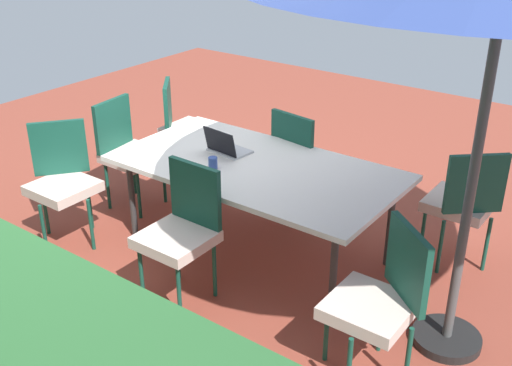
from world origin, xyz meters
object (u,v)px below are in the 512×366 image
at_px(chair_south, 303,158).
at_px(chair_southwest, 464,200).
at_px(chair_southeast, 184,125).
at_px(chair_northwest, 380,297).
at_px(chair_northeast, 62,178).
at_px(chair_north, 182,228).
at_px(dining_table, 256,171).
at_px(chair_east, 128,148).
at_px(laptop, 226,147).
at_px(cup, 213,163).

bearing_deg(chair_south, chair_southwest, -170.40).
distance_m(chair_southeast, chair_northwest, 3.17).
height_order(chair_south, chair_northeast, same).
bearing_deg(chair_northeast, chair_north, -52.89).
bearing_deg(chair_south, chair_northwest, 143.07).
bearing_deg(chair_northeast, dining_table, -22.42).
distance_m(chair_southeast, chair_south, 1.38).
bearing_deg(chair_northwest, chair_east, -154.45).
xyz_separation_m(chair_southwest, chair_north, (1.41, 1.55, 0.00)).
height_order(chair_southeast, chair_north, same).
bearing_deg(chair_north, chair_south, 90.36).
bearing_deg(laptop, chair_east, 10.51).
height_order(chair_north, chair_northeast, same).
height_order(chair_northwest, laptop, chair_northwest).
relative_size(chair_northeast, laptop, 2.84).
height_order(chair_southeast, chair_northeast, same).
bearing_deg(dining_table, chair_northwest, 152.94).
xyz_separation_m(chair_southeast, chair_north, (-1.37, 1.52, 0.00)).
height_order(chair_southeast, chair_southwest, same).
xyz_separation_m(chair_north, chair_northwest, (-1.45, -0.08, 0.00)).
height_order(chair_north, chair_northwest, same).
bearing_deg(chair_northwest, chair_northeast, -139.62).
relative_size(dining_table, chair_north, 2.23).
bearing_deg(laptop, chair_southeast, -25.65).
bearing_deg(laptop, chair_south, -107.90).
relative_size(chair_southeast, chair_northwest, 1.00).
height_order(chair_south, chair_northwest, same).
relative_size(chair_southeast, chair_east, 1.00).
distance_m(chair_east, cup, 1.22).
bearing_deg(chair_northwest, laptop, -164.55).
distance_m(dining_table, cup, 0.34).
height_order(chair_east, chair_northwest, same).
relative_size(chair_northeast, cup, 10.97).
xyz_separation_m(chair_southwest, chair_south, (1.40, 0.04, 0.00)).
height_order(dining_table, chair_northeast, chair_northeast).
distance_m(chair_east, chair_northwest, 2.90).
relative_size(laptop, cup, 3.86).
xyz_separation_m(chair_southwest, chair_northeast, (2.73, 1.52, 0.00)).
relative_size(dining_table, chair_southwest, 2.23).
relative_size(chair_southeast, chair_southwest, 1.00).
bearing_deg(chair_southwest, chair_east, -26.16).
relative_size(chair_east, laptop, 2.84).
relative_size(chair_east, chair_south, 1.00).
bearing_deg(dining_table, chair_south, -87.41).
relative_size(dining_table, cup, 24.51).
distance_m(chair_southwest, chair_north, 2.10).
relative_size(chair_southeast, chair_northeast, 1.00).
distance_m(chair_south, chair_northwest, 2.04).
distance_m(dining_table, chair_northeast, 1.57).
distance_m(chair_south, cup, 1.01).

